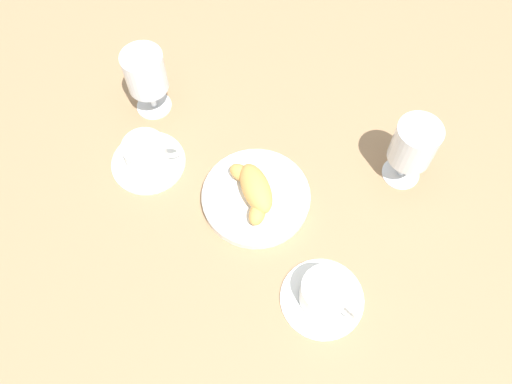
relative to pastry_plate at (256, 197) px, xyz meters
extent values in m
plane|color=#997551|center=(0.01, -0.01, -0.01)|extent=(2.20, 2.20, 0.00)
cylinder|color=white|center=(0.00, 0.00, 0.00)|extent=(0.19, 0.19, 0.02)
torus|color=white|center=(0.00, 0.00, 0.01)|extent=(0.19, 0.19, 0.01)
ellipsoid|color=#D6994C|center=(0.00, 0.00, 0.03)|extent=(0.10, 0.05, 0.04)
ellipsoid|color=#D6994C|center=(0.04, 0.01, 0.02)|extent=(0.05, 0.05, 0.03)
ellipsoid|color=#D6994C|center=(-0.04, 0.01, 0.02)|extent=(0.05, 0.05, 0.03)
cylinder|color=white|center=(0.14, 0.16, -0.01)|extent=(0.14, 0.14, 0.01)
cylinder|color=white|center=(0.14, 0.16, 0.02)|extent=(0.08, 0.08, 0.05)
cylinder|color=brown|center=(0.14, 0.16, 0.04)|extent=(0.07, 0.07, 0.01)
torus|color=white|center=(0.13, 0.12, 0.03)|extent=(0.02, 0.04, 0.04)
cylinder|color=white|center=(-0.21, -0.04, -0.01)|extent=(0.14, 0.14, 0.01)
cylinder|color=white|center=(-0.21, -0.04, 0.02)|extent=(0.08, 0.08, 0.05)
cylinder|color=brown|center=(-0.21, -0.04, 0.04)|extent=(0.07, 0.07, 0.01)
torus|color=white|center=(-0.24, -0.07, 0.03)|extent=(0.04, 0.03, 0.04)
cylinder|color=white|center=(-0.03, -0.27, -0.01)|extent=(0.07, 0.07, 0.01)
cylinder|color=white|center=(-0.03, -0.27, 0.02)|extent=(0.01, 0.01, 0.05)
cylinder|color=white|center=(-0.03, -0.27, 0.09)|extent=(0.08, 0.08, 0.08)
cylinder|color=yellow|center=(-0.03, -0.27, 0.07)|extent=(0.07, 0.07, 0.04)
cylinder|color=white|center=(0.26, 0.12, -0.01)|extent=(0.07, 0.07, 0.01)
cylinder|color=white|center=(0.26, 0.12, 0.02)|extent=(0.01, 0.01, 0.05)
cylinder|color=white|center=(0.26, 0.12, 0.09)|extent=(0.08, 0.08, 0.08)
cylinder|color=yellow|center=(0.26, 0.12, 0.08)|extent=(0.07, 0.07, 0.05)
camera|label=1|loc=(-0.41, 0.14, 0.82)|focal=37.03mm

